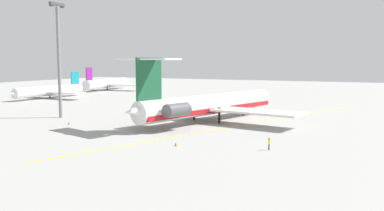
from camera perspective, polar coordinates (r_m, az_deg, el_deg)
The scene contains 11 objects.
ground at distance 74.98m, azimuth 11.09°, elevation -3.02°, with size 341.82×341.82×0.00m, color #9E9E99.
main_jetliner at distance 80.33m, azimuth 2.01°, elevation 0.13°, with size 41.63×37.33×12.36m.
airliner_mid_right at distance 137.53m, azimuth -19.23°, elevation 1.91°, with size 27.24×26.93×8.14m.
airliner_far_right at distance 170.59m, azimuth -11.47°, elevation 3.02°, with size 31.15×30.84×9.30m.
ground_crew_near_nose at distance 102.59m, azimuth -5.25°, elevation 0.13°, with size 0.31×0.34×1.67m.
ground_crew_near_tail at distance 56.24m, azimuth 10.55°, elevation -4.99°, with size 0.41×0.27×1.67m.
safety_cone_nose at distance 58.00m, azimuth -2.24°, elevation -5.33°, with size 0.40×0.40×0.55m, color #EA590F.
safety_cone_wingtip at distance 80.57m, azimuth -16.57°, elevation -2.33°, with size 0.40×0.40×0.55m, color #EA590F.
safety_cone_tail at distance 109.87m, azimuth 2.89°, elevation 0.14°, with size 0.40×0.40×0.55m, color #EA590F.
taxiway_centreline at distance 78.86m, azimuth 8.11°, elevation -2.51°, with size 86.36×0.36×0.01m, color gold.
light_mast at distance 90.15m, azimuth -17.87°, elevation 6.62°, with size 4.00×0.70×23.56m.
Camera 1 is at (-71.79, -18.09, 11.88)m, focal length 38.76 mm.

